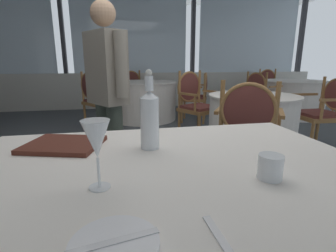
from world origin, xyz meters
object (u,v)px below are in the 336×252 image
object	(u,v)px
dining_chair_0_1	(260,93)
dining_chair_1_2	(132,87)
dining_chair_0_0	(269,85)
diner_person_1	(107,89)
dining_chair_3_1	(195,100)
dining_chair_1_0	(96,96)
menu_book	(64,144)
dining_chair_3_2	(247,129)
water_bottle	(150,118)
water_tumbler	(270,167)
dining_chair_3_0	(324,108)
wine_glass	(96,141)
side_plate	(114,244)
dining_chair_1_1	(198,93)

from	to	relation	value
dining_chair_0_1	dining_chair_1_2	world-z (taller)	dining_chair_0_1
dining_chair_0_0	diner_person_1	size ratio (longest dim) A/B	0.60
dining_chair_3_1	dining_chair_1_0	bearing A→B (deg)	-147.30
dining_chair_1_0	dining_chair_1_2	world-z (taller)	dining_chair_1_0
menu_book	dining_chair_0_1	xyz separation A→B (m)	(2.82, 3.10, -0.20)
diner_person_1	dining_chair_3_2	bearing A→B (deg)	132.83
water_bottle	dining_chair_1_0	distance (m)	3.29
water_tumbler	dining_chair_3_2	size ratio (longest dim) A/B	0.08
water_tumbler	dining_chair_3_0	world-z (taller)	dining_chair_3_0
water_tumbler	dining_chair_0_1	distance (m)	4.15
diner_person_1	dining_chair_0_0	bearing A→B (deg)	-168.17
dining_chair_3_1	water_bottle	bearing A→B (deg)	-49.54
dining_chair_1_0	diner_person_1	size ratio (longest dim) A/B	0.61
wine_glass	dining_chair_1_2	world-z (taller)	wine_glass
dining_chair_0_1	dining_chair_1_0	bearing A→B (deg)	156.39
diner_person_1	dining_chair_0_1	bearing A→B (deg)	-173.36
side_plate	menu_book	distance (m)	0.72
dining_chair_1_0	dining_chair_1_1	distance (m)	1.85
side_plate	water_bottle	world-z (taller)	water_bottle
dining_chair_1_1	dining_chair_1_2	bearing A→B (deg)	-30.01
dining_chair_3_0	dining_chair_3_2	size ratio (longest dim) A/B	0.96
menu_book	dining_chair_0_0	distance (m)	6.05
dining_chair_1_2	dining_chair_3_1	bearing A→B (deg)	8.33
dining_chair_1_1	dining_chair_1_2	world-z (taller)	dining_chair_1_2
water_tumbler	dining_chair_3_0	size ratio (longest dim) A/B	0.09
dining_chair_0_0	wine_glass	bearing A→B (deg)	-29.65
dining_chair_0_0	diner_person_1	bearing A→B (deg)	-39.43
dining_chair_0_1	wine_glass	bearing A→B (deg)	-149.51
side_plate	wine_glass	world-z (taller)	wine_glass
wine_glass	water_tumbler	xyz separation A→B (m)	(0.53, -0.05, -0.11)
dining_chair_0_0	side_plate	bearing A→B (deg)	-27.95
dining_chair_0_0	water_tumbler	bearing A→B (deg)	-25.34
side_plate	diner_person_1	xyz separation A→B (m)	(-0.05, 1.71, 0.14)
wine_glass	dining_chair_1_2	distance (m)	5.31
dining_chair_1_2	side_plate	bearing A→B (deg)	-11.85
water_bottle	dining_chair_0_0	xyz separation A→B (m)	(3.58, 4.67, -0.31)
side_plate	water_tumbler	bearing A→B (deg)	23.97
dining_chair_1_0	dining_chair_3_1	size ratio (longest dim) A/B	0.97
water_bottle	dining_chair_0_1	xyz separation A→B (m)	(2.45, 3.20, -0.32)
menu_book	dining_chair_1_0	size ratio (longest dim) A/B	0.32
side_plate	dining_chair_1_0	world-z (taller)	dining_chair_1_0
water_tumbler	dining_chair_3_1	world-z (taller)	dining_chair_3_1
water_bottle	dining_chair_3_1	xyz separation A→B (m)	(0.97, 2.44, -0.30)
menu_book	dining_chair_3_0	xyz separation A→B (m)	(2.72, 1.47, -0.19)
dining_chair_0_1	dining_chair_1_1	distance (m)	1.12
dining_chair_1_2	water_bottle	bearing A→B (deg)	-10.59
dining_chair_0_0	dining_chair_1_0	distance (m)	4.28
dining_chair_3_0	dining_chair_3_1	world-z (taller)	dining_chair_3_1
dining_chair_0_0	dining_chair_3_2	world-z (taller)	dining_chair_3_2
wine_glass	side_plate	bearing A→B (deg)	-80.61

